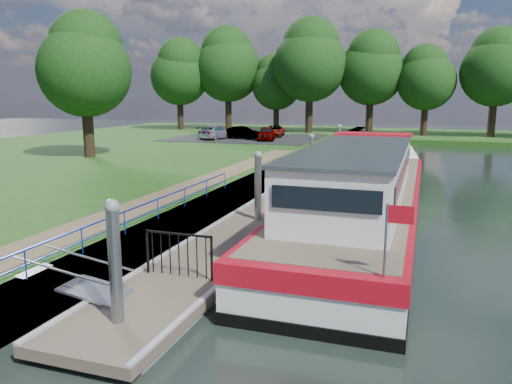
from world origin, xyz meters
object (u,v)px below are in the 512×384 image
(car_a, at_px, (266,133))
(car_d, at_px, (274,131))
(car_b, at_px, (242,133))
(pontoon, at_px, (289,201))
(car_c, at_px, (216,132))
(barge, at_px, (365,194))

(car_a, height_order, car_d, car_a)
(car_a, xyz_separation_m, car_b, (-2.64, 0.63, -0.05))
(car_d, bearing_deg, pontoon, -80.94)
(pontoon, height_order, car_d, car_d)
(car_b, xyz_separation_m, car_d, (2.04, 3.78, -0.03))
(car_c, bearing_deg, car_d, -125.16)
(car_b, height_order, car_d, car_b)
(car_d, bearing_deg, barge, -75.76)
(pontoon, distance_m, car_c, 26.08)
(car_a, bearing_deg, car_c, 168.51)
(barge, xyz_separation_m, car_c, (-16.86, 24.28, 0.37))
(pontoon, bearing_deg, car_b, 115.06)
(car_c, relative_size, car_d, 1.08)
(pontoon, bearing_deg, car_c, 120.61)
(car_c, distance_m, car_d, 6.40)
(barge, relative_size, car_c, 4.91)
(car_b, relative_size, car_d, 0.89)
(pontoon, relative_size, car_a, 8.02)
(barge, xyz_separation_m, car_b, (-14.47, 25.11, 0.33))
(barge, bearing_deg, car_b, 119.95)
(car_b, bearing_deg, car_a, -89.38)
(barge, distance_m, car_d, 31.45)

